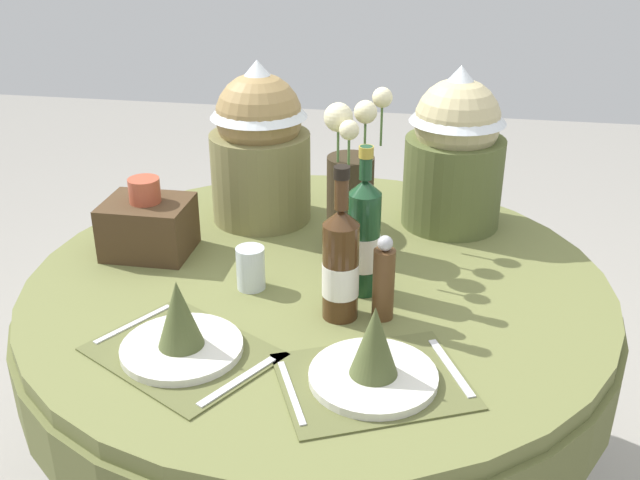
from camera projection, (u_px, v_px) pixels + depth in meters
dining_table at (318, 320)px, 1.81m from camera, size 1.38×1.38×0.73m
place_setting_left at (181, 333)px, 1.45m from camera, size 0.42×0.40×0.16m
place_setting_right at (374, 361)px, 1.37m from camera, size 0.42×0.38×0.16m
flower_vase at (351, 190)px, 1.81m from camera, size 0.14×0.24×0.39m
wine_bottle_left at (341, 263)px, 1.54m from camera, size 0.08×0.08×0.34m
wine_bottle_centre at (364, 237)px, 1.64m from camera, size 0.07×0.07×0.34m
tumbler_near_right at (251, 268)px, 1.69m from camera, size 0.07×0.07×0.10m
pepper_mill at (384, 281)px, 1.56m from camera, size 0.05×0.05×0.19m
gift_tub_back_left at (260, 137)px, 1.97m from camera, size 0.27×0.27×0.43m
gift_tub_back_right at (456, 143)px, 1.94m from camera, size 0.26×0.26×0.43m
woven_basket_side_left at (148, 225)px, 1.85m from camera, size 0.21×0.17×0.20m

